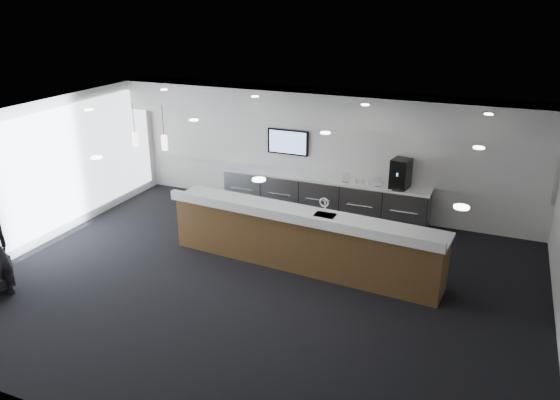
% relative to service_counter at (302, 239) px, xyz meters
% --- Properties ---
extents(ground, '(10.00, 10.00, 0.00)m').
position_rel_service_counter_xyz_m(ground, '(-0.48, -0.98, -0.57)').
color(ground, black).
rests_on(ground, ground).
extents(ceiling, '(10.00, 8.00, 0.02)m').
position_rel_service_counter_xyz_m(ceiling, '(-0.48, -0.98, 2.43)').
color(ceiling, black).
rests_on(ceiling, back_wall).
extents(back_wall, '(10.00, 0.02, 3.00)m').
position_rel_service_counter_xyz_m(back_wall, '(-0.48, 3.02, 0.93)').
color(back_wall, silver).
rests_on(back_wall, ground).
extents(left_wall, '(0.02, 8.00, 3.00)m').
position_rel_service_counter_xyz_m(left_wall, '(-5.48, -0.98, 0.93)').
color(left_wall, silver).
rests_on(left_wall, ground).
extents(soffit_bulkhead, '(10.00, 0.90, 0.70)m').
position_rel_service_counter_xyz_m(soffit_bulkhead, '(-0.48, 2.57, 2.08)').
color(soffit_bulkhead, silver).
rests_on(soffit_bulkhead, back_wall).
extents(alcove_panel, '(9.80, 0.06, 1.40)m').
position_rel_service_counter_xyz_m(alcove_panel, '(-0.48, 2.99, 1.03)').
color(alcove_panel, silver).
rests_on(alcove_panel, back_wall).
extents(window_blinds_wall, '(0.04, 7.36, 2.55)m').
position_rel_service_counter_xyz_m(window_blinds_wall, '(-5.44, -0.98, 0.93)').
color(window_blinds_wall, silver).
rests_on(window_blinds_wall, left_wall).
extents(back_credenza, '(5.06, 0.66, 0.95)m').
position_rel_service_counter_xyz_m(back_credenza, '(-0.48, 2.66, -0.10)').
color(back_credenza, gray).
rests_on(back_credenza, ground).
extents(wall_tv, '(1.05, 0.08, 0.62)m').
position_rel_service_counter_xyz_m(wall_tv, '(-1.48, 2.92, 1.08)').
color(wall_tv, black).
rests_on(wall_tv, back_wall).
extents(pendant_left, '(0.12, 0.12, 0.30)m').
position_rel_service_counter_xyz_m(pendant_left, '(-2.88, -0.18, 1.68)').
color(pendant_left, '#FDE5C5').
rests_on(pendant_left, ceiling).
extents(pendant_right, '(0.12, 0.12, 0.30)m').
position_rel_service_counter_xyz_m(pendant_right, '(-3.58, -0.18, 1.68)').
color(pendant_right, '#FDE5C5').
rests_on(pendant_right, ceiling).
extents(ceiling_can_lights, '(7.00, 5.00, 0.02)m').
position_rel_service_counter_xyz_m(ceiling_can_lights, '(-0.48, -0.98, 2.40)').
color(ceiling_can_lights, white).
rests_on(ceiling_can_lights, ceiling).
extents(service_counter, '(5.57, 1.34, 1.49)m').
position_rel_service_counter_xyz_m(service_counter, '(0.00, 0.00, 0.00)').
color(service_counter, brown).
rests_on(service_counter, ground).
extents(coffee_machine, '(0.45, 0.54, 0.67)m').
position_rel_service_counter_xyz_m(coffee_machine, '(1.33, 2.64, 0.71)').
color(coffee_machine, black).
rests_on(coffee_machine, back_credenza).
extents(info_sign_left, '(0.18, 0.04, 0.24)m').
position_rel_service_counter_xyz_m(info_sign_left, '(0.10, 2.55, 0.50)').
color(info_sign_left, silver).
rests_on(info_sign_left, back_credenza).
extents(info_sign_right, '(0.18, 0.05, 0.24)m').
position_rel_service_counter_xyz_m(info_sign_right, '(0.86, 2.54, 0.50)').
color(info_sign_right, silver).
rests_on(info_sign_right, back_credenza).
extents(cup_0, '(0.10, 0.10, 0.10)m').
position_rel_service_counter_xyz_m(cup_0, '(0.92, 2.56, 0.42)').
color(cup_0, white).
rests_on(cup_0, back_credenza).
extents(cup_1, '(0.14, 0.14, 0.10)m').
position_rel_service_counter_xyz_m(cup_1, '(0.78, 2.56, 0.42)').
color(cup_1, white).
rests_on(cup_1, back_credenza).
extents(cup_2, '(0.13, 0.13, 0.10)m').
position_rel_service_counter_xyz_m(cup_2, '(0.64, 2.56, 0.42)').
color(cup_2, white).
rests_on(cup_2, back_credenza).
extents(cup_3, '(0.13, 0.13, 0.10)m').
position_rel_service_counter_xyz_m(cup_3, '(0.50, 2.56, 0.42)').
color(cup_3, white).
rests_on(cup_3, back_credenza).
extents(cup_4, '(0.14, 0.14, 0.10)m').
position_rel_service_counter_xyz_m(cup_4, '(0.36, 2.56, 0.42)').
color(cup_4, white).
rests_on(cup_4, back_credenza).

